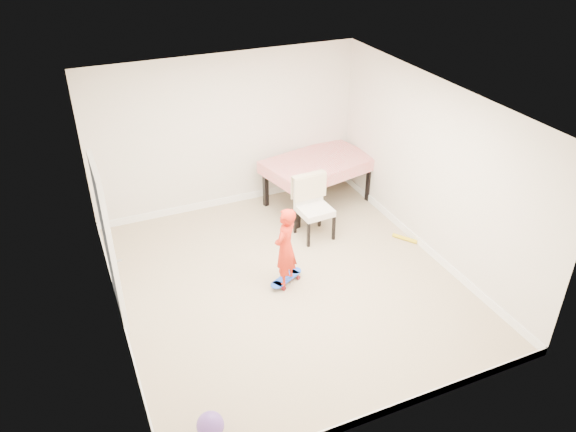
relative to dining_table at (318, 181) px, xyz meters
name	(u,v)px	position (x,y,z in m)	size (l,w,h in m)	color
ground	(287,283)	(-1.39, -1.89, -0.41)	(5.00, 5.00, 0.00)	tan
ceiling	(287,105)	(-1.39, -1.89, 2.17)	(4.50, 5.00, 0.04)	white
wall_back	(227,133)	(-1.39, 0.59, 0.89)	(4.50, 0.04, 2.60)	silver
wall_front	(393,321)	(-1.39, -4.37, 0.89)	(4.50, 0.04, 2.60)	silver
wall_left	(108,239)	(-3.62, -1.89, 0.89)	(0.04, 5.00, 2.60)	silver
wall_right	(432,171)	(0.84, -1.89, 0.89)	(0.04, 5.00, 2.60)	silver
door	(109,246)	(-3.61, -1.59, 0.61)	(0.10, 0.94, 2.11)	white
baseboard_back	(231,200)	(-1.39, 0.60, -0.35)	(4.50, 0.02, 0.12)	white
baseboard_front	(382,412)	(-1.39, -4.38, -0.35)	(4.50, 0.02, 0.12)	white
baseboard_left	(123,322)	(-3.63, -1.89, -0.35)	(0.02, 5.00, 0.12)	white
baseboard_right	(422,244)	(0.85, -1.89, -0.35)	(0.02, 5.00, 0.12)	white
dining_table	(318,181)	(0.00, 0.00, 0.00)	(1.74, 1.09, 0.82)	red
dining_chair	(315,208)	(-0.52, -0.95, 0.09)	(0.54, 0.62, 1.00)	white
skateboard	(286,280)	(-1.40, -1.88, -0.37)	(0.58, 0.21, 0.09)	blue
child	(285,250)	(-1.43, -1.93, 0.17)	(0.43, 0.28, 1.17)	red
balloon	(210,425)	(-3.09, -3.89, -0.27)	(0.28, 0.28, 0.28)	#704AB2
foam_toy	(405,238)	(0.73, -1.63, -0.38)	(0.06, 0.06, 0.40)	yellow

